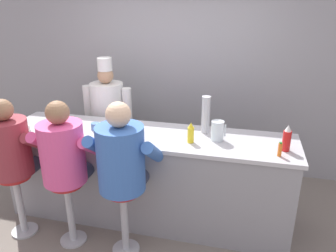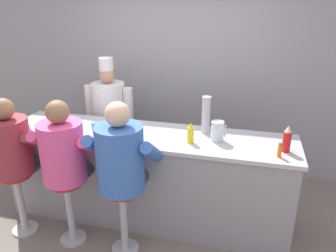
{
  "view_description": "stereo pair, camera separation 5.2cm",
  "coord_description": "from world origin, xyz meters",
  "px_view_note": "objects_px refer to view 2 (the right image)",
  "views": [
    {
      "loc": [
        0.97,
        -2.63,
        2.31
      ],
      "look_at": [
        0.24,
        0.33,
        1.13
      ],
      "focal_mm": 35.0,
      "sensor_mm": 36.0,
      "label": 1
    },
    {
      "loc": [
        1.02,
        -2.62,
        2.31
      ],
      "look_at": [
        0.24,
        0.33,
        1.13
      ],
      "focal_mm": 35.0,
      "sensor_mm": 36.0,
      "label": 2
    }
  ],
  "objects_px": {
    "water_pitcher_clear": "(217,131)",
    "cook_in_whites_near": "(110,116)",
    "diner_seated_maroon": "(13,149)",
    "coffee_mug_blue": "(96,126)",
    "diner_seated_blue": "(122,160)",
    "ketchup_bottle_red": "(287,140)",
    "mustard_bottle_yellow": "(191,133)",
    "cup_stack_steel": "(206,115)",
    "hot_sauce_bottle_orange": "(280,150)",
    "diner_seated_pink": "(65,155)",
    "breakfast_plate": "(67,127)",
    "cereal_bowl": "(24,127)"
  },
  "relations": [
    {
      "from": "breakfast_plate",
      "to": "cereal_bowl",
      "type": "relative_size",
      "value": 1.75
    },
    {
      "from": "hot_sauce_bottle_orange",
      "to": "water_pitcher_clear",
      "type": "distance_m",
      "value": 0.62
    },
    {
      "from": "mustard_bottle_yellow",
      "to": "cup_stack_steel",
      "type": "height_order",
      "value": "cup_stack_steel"
    },
    {
      "from": "cereal_bowl",
      "to": "diner_seated_blue",
      "type": "xyz_separation_m",
      "value": [
        1.25,
        -0.32,
        -0.07
      ]
    },
    {
      "from": "coffee_mug_blue",
      "to": "cook_in_whites_near",
      "type": "height_order",
      "value": "cook_in_whites_near"
    },
    {
      "from": "cereal_bowl",
      "to": "hot_sauce_bottle_orange",
      "type": "bearing_deg",
      "value": 0.25
    },
    {
      "from": "water_pitcher_clear",
      "to": "cook_in_whites_near",
      "type": "relative_size",
      "value": 0.12
    },
    {
      "from": "cereal_bowl",
      "to": "cook_in_whites_near",
      "type": "height_order",
      "value": "cook_in_whites_near"
    },
    {
      "from": "coffee_mug_blue",
      "to": "diner_seated_maroon",
      "type": "height_order",
      "value": "diner_seated_maroon"
    },
    {
      "from": "water_pitcher_clear",
      "to": "diner_seated_maroon",
      "type": "height_order",
      "value": "diner_seated_maroon"
    },
    {
      "from": "diner_seated_pink",
      "to": "cook_in_whites_near",
      "type": "xyz_separation_m",
      "value": [
        -0.11,
        1.23,
        -0.04
      ]
    },
    {
      "from": "ketchup_bottle_red",
      "to": "cereal_bowl",
      "type": "distance_m",
      "value": 2.67
    },
    {
      "from": "cup_stack_steel",
      "to": "diner_seated_maroon",
      "type": "xyz_separation_m",
      "value": [
        -1.78,
        -0.73,
        -0.27
      ]
    },
    {
      "from": "diner_seated_maroon",
      "to": "diner_seated_pink",
      "type": "xyz_separation_m",
      "value": [
        0.57,
        0.0,
        0.01
      ]
    },
    {
      "from": "coffee_mug_blue",
      "to": "diner_seated_blue",
      "type": "height_order",
      "value": "diner_seated_blue"
    },
    {
      "from": "diner_seated_maroon",
      "to": "coffee_mug_blue",
      "type": "bearing_deg",
      "value": 39.64
    },
    {
      "from": "cereal_bowl",
      "to": "coffee_mug_blue",
      "type": "relative_size",
      "value": 1.03
    },
    {
      "from": "coffee_mug_blue",
      "to": "diner_seated_blue",
      "type": "xyz_separation_m",
      "value": [
        0.51,
        -0.53,
        -0.09
      ]
    },
    {
      "from": "ketchup_bottle_red",
      "to": "hot_sauce_bottle_orange",
      "type": "distance_m",
      "value": 0.16
    },
    {
      "from": "coffee_mug_blue",
      "to": "diner_seated_pink",
      "type": "height_order",
      "value": "diner_seated_pink"
    },
    {
      "from": "ketchup_bottle_red",
      "to": "water_pitcher_clear",
      "type": "bearing_deg",
      "value": 172.05
    },
    {
      "from": "hot_sauce_bottle_orange",
      "to": "water_pitcher_clear",
      "type": "xyz_separation_m",
      "value": [
        -0.57,
        0.22,
        0.04
      ]
    },
    {
      "from": "water_pitcher_clear",
      "to": "coffee_mug_blue",
      "type": "xyz_separation_m",
      "value": [
        -1.29,
        -0.03,
        -0.06
      ]
    },
    {
      "from": "diner_seated_blue",
      "to": "diner_seated_pink",
      "type": "bearing_deg",
      "value": -179.82
    },
    {
      "from": "hot_sauce_bottle_orange",
      "to": "diner_seated_maroon",
      "type": "bearing_deg",
      "value": -172.28
    },
    {
      "from": "breakfast_plate",
      "to": "diner_seated_maroon",
      "type": "relative_size",
      "value": 0.16
    },
    {
      "from": "ketchup_bottle_red",
      "to": "cereal_bowl",
      "type": "relative_size",
      "value": 1.83
    },
    {
      "from": "hot_sauce_bottle_orange",
      "to": "coffee_mug_blue",
      "type": "height_order",
      "value": "hot_sauce_bottle_orange"
    },
    {
      "from": "hot_sauce_bottle_orange",
      "to": "breakfast_plate",
      "type": "bearing_deg",
      "value": 176.16
    },
    {
      "from": "water_pitcher_clear",
      "to": "diner_seated_blue",
      "type": "relative_size",
      "value": 0.13
    },
    {
      "from": "breakfast_plate",
      "to": "diner_seated_pink",
      "type": "height_order",
      "value": "diner_seated_pink"
    },
    {
      "from": "ketchup_bottle_red",
      "to": "cup_stack_steel",
      "type": "xyz_separation_m",
      "value": [
        -0.78,
        0.26,
        0.08
      ]
    },
    {
      "from": "ketchup_bottle_red",
      "to": "cook_in_whites_near",
      "type": "relative_size",
      "value": 0.15
    },
    {
      "from": "cereal_bowl",
      "to": "diner_seated_maroon",
      "type": "xyz_separation_m",
      "value": [
        0.1,
        -0.33,
        -0.1
      ]
    },
    {
      "from": "coffee_mug_blue",
      "to": "hot_sauce_bottle_orange",
      "type": "bearing_deg",
      "value": -5.86
    },
    {
      "from": "breakfast_plate",
      "to": "coffee_mug_blue",
      "type": "relative_size",
      "value": 1.79
    },
    {
      "from": "coffee_mug_blue",
      "to": "cook_in_whites_near",
      "type": "xyz_separation_m",
      "value": [
        -0.17,
        0.71,
        -0.14
      ]
    },
    {
      "from": "diner_seated_maroon",
      "to": "cook_in_whites_near",
      "type": "height_order",
      "value": "cook_in_whites_near"
    },
    {
      "from": "ketchup_bottle_red",
      "to": "cup_stack_steel",
      "type": "height_order",
      "value": "cup_stack_steel"
    },
    {
      "from": "cook_in_whites_near",
      "to": "cereal_bowl",
      "type": "bearing_deg",
      "value": -121.97
    },
    {
      "from": "cereal_bowl",
      "to": "diner_seated_pink",
      "type": "xyz_separation_m",
      "value": [
        0.67,
        -0.33,
        -0.09
      ]
    },
    {
      "from": "diner_seated_maroon",
      "to": "cook_in_whites_near",
      "type": "xyz_separation_m",
      "value": [
        0.47,
        1.24,
        -0.03
      ]
    },
    {
      "from": "cup_stack_steel",
      "to": "breakfast_plate",
      "type": "bearing_deg",
      "value": -170.41
    },
    {
      "from": "hot_sauce_bottle_orange",
      "to": "breakfast_plate",
      "type": "xyz_separation_m",
      "value": [
        -2.19,
        0.15,
        -0.05
      ]
    },
    {
      "from": "water_pitcher_clear",
      "to": "cook_in_whites_near",
      "type": "bearing_deg",
      "value": 155.15
    },
    {
      "from": "cook_in_whites_near",
      "to": "ketchup_bottle_red",
      "type": "bearing_deg",
      "value": -20.05
    },
    {
      "from": "cereal_bowl",
      "to": "diner_seated_maroon",
      "type": "bearing_deg",
      "value": -72.87
    },
    {
      "from": "diner_seated_maroon",
      "to": "diner_seated_pink",
      "type": "bearing_deg",
      "value": 0.13
    },
    {
      "from": "cook_in_whites_near",
      "to": "water_pitcher_clear",
      "type": "bearing_deg",
      "value": -24.85
    },
    {
      "from": "mustard_bottle_yellow",
      "to": "cook_in_whites_near",
      "type": "height_order",
      "value": "cook_in_whites_near"
    }
  ]
}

